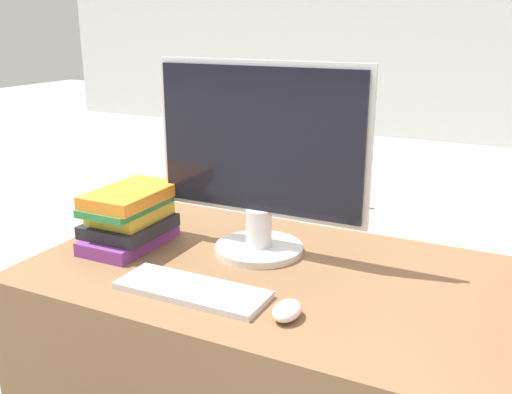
% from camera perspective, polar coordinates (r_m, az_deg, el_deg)
% --- Properties ---
extents(wall_back, '(12.00, 0.06, 2.80)m').
position_cam_1_polar(wall_back, '(7.09, 22.90, 15.96)').
color(wall_back, white).
rests_on(wall_back, ground_plane).
extents(monitor, '(0.60, 0.24, 0.52)m').
position_cam_1_polar(monitor, '(1.51, 0.34, 3.96)').
color(monitor, silver).
rests_on(monitor, desk).
extents(keyboard, '(0.37, 0.13, 0.02)m').
position_cam_1_polar(keyboard, '(1.37, -6.42, -9.22)').
color(keyboard, silver).
rests_on(keyboard, desk).
extents(mouse, '(0.06, 0.09, 0.04)m').
position_cam_1_polar(mouse, '(1.25, 3.12, -11.28)').
color(mouse, white).
rests_on(mouse, desk).
extents(book_stack, '(0.19, 0.28, 0.17)m').
position_cam_1_polar(book_stack, '(1.66, -12.51, -1.99)').
color(book_stack, '#7A3384').
rests_on(book_stack, desk).
extents(far_chair, '(0.44, 0.44, 0.93)m').
position_cam_1_polar(far_chair, '(4.40, 3.03, 5.72)').
color(far_chair, brown).
rests_on(far_chair, ground_plane).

